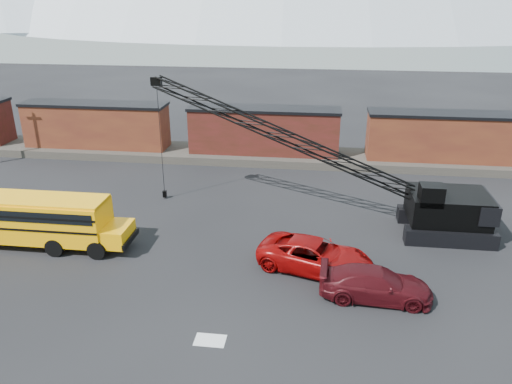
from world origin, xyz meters
TOP-DOWN VIEW (x-y plane):
  - ground at (0.00, 0.00)m, footprint 160.00×160.00m
  - gravel_berm at (0.00, 22.00)m, footprint 120.00×5.00m
  - boxcar_west_near at (-16.00, 22.00)m, footprint 13.70×3.10m
  - boxcar_mid at (0.00, 22.00)m, footprint 13.70×3.10m
  - boxcar_east_near at (16.00, 22.00)m, footprint 13.70×3.10m
  - snow_patch at (0.50, -4.00)m, footprint 1.40×0.90m
  - school_bus at (-12.05, 3.54)m, footprint 11.65×2.65m
  - red_pickup at (5.05, 2.75)m, footprint 6.99×4.69m
  - maroon_suv at (8.14, 0.35)m, footprint 5.74×2.53m
  - crawler_crane at (3.26, 10.06)m, footprint 22.89×6.01m

SIDE VIEW (x-z plane):
  - ground at x=0.00m, z-range 0.00..0.00m
  - snow_patch at x=0.50m, z-range 0.00..0.02m
  - gravel_berm at x=0.00m, z-range 0.00..0.70m
  - maroon_suv at x=8.14m, z-range 0.00..1.64m
  - red_pickup at x=5.05m, z-range 0.00..1.78m
  - school_bus at x=-12.05m, z-range 0.20..3.39m
  - boxcar_west_near at x=-16.00m, z-range 0.68..4.85m
  - boxcar_mid at x=0.00m, z-range 0.68..4.85m
  - boxcar_east_near at x=16.00m, z-range 0.68..4.85m
  - crawler_crane at x=3.26m, z-range 0.71..9.99m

